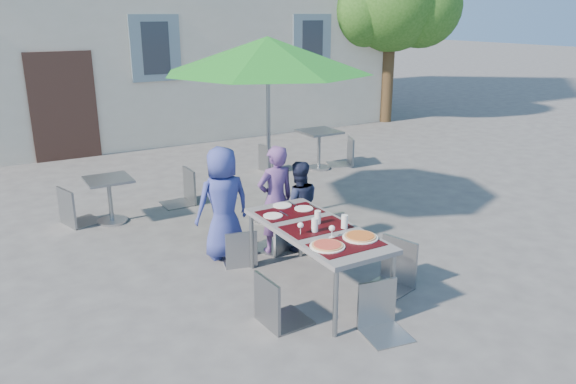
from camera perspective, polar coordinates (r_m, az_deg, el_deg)
ground at (r=6.73m, az=7.88°, el=-8.22°), size 90.00×90.00×0.00m
tree at (r=16.04m, az=10.47°, el=18.63°), size 3.60×3.00×4.70m
dining_table at (r=6.01m, az=2.87°, el=-4.08°), size 0.80×1.85×0.76m
pizza_near_left at (r=5.49m, az=4.02°, el=-5.44°), size 0.35×0.35×0.03m
pizza_near_right at (r=5.74m, az=7.34°, el=-4.51°), size 0.36×0.36×0.03m
glassware at (r=5.90m, az=3.65°, el=-3.12°), size 0.55×0.46×0.15m
place_settings at (r=6.47m, az=-0.13°, el=-1.81°), size 0.69×0.47×0.01m
child_0 at (r=6.92m, az=-6.62°, el=-1.11°), size 0.69×0.46×1.41m
child_1 at (r=7.04m, az=-1.26°, el=-0.77°), size 0.51×0.34×1.39m
child_2 at (r=7.13m, az=1.04°, el=-1.42°), size 0.65×0.49×1.17m
chair_0 at (r=6.72m, az=-4.96°, el=-3.46°), size 0.47×0.47×0.87m
chair_1 at (r=7.07m, az=-0.92°, el=-1.27°), size 0.61×0.61×1.05m
chair_2 at (r=7.03m, az=3.68°, el=-1.55°), size 0.48×0.48×1.03m
chair_3 at (r=5.41m, az=-1.23°, el=-7.95°), size 0.47×0.46×0.99m
chair_4 at (r=6.24m, az=10.84°, el=-4.40°), size 0.56×0.56×1.03m
chair_5 at (r=5.39m, az=9.68°, el=-8.81°), size 0.47×0.47×0.93m
patio_umbrella at (r=7.84m, az=-2.08°, el=13.67°), size 2.90×2.90×2.63m
cafe_table_0 at (r=8.51m, az=-17.67°, el=-0.22°), size 0.62×0.62×0.67m
bg_chair_l_0 at (r=8.53m, az=-21.16°, el=0.82°), size 0.58×0.58×1.05m
bg_chair_r_0 at (r=9.02m, az=-10.74°, el=2.65°), size 0.48×0.47×1.06m
cafe_table_1 at (r=10.94m, az=3.18°, el=5.04°), size 0.71×0.71×0.76m
bg_chair_l_1 at (r=10.76m, az=-1.86°, el=5.12°), size 0.50×0.49×0.98m
bg_chair_r_1 at (r=11.27m, az=5.89°, el=5.82°), size 0.61×0.60×1.04m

